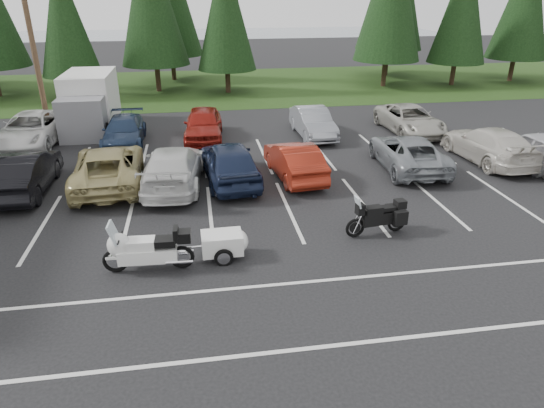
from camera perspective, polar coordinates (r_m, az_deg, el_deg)
The scene contains 25 objects.
ground at distance 15.84m, azimuth 0.88°, elevation -2.30°, with size 120.00×120.00×0.00m, color black.
grass_strip at distance 38.68m, azimuth -5.44°, elevation 13.64°, with size 80.00×16.00×0.01m, color #1F3711.
lake_water at distance 69.61m, azimuth -3.94°, elevation 18.40°, with size 70.00×50.00×0.02m, color gray.
utility_pole at distance 27.11m, azimuth -26.40°, elevation 16.87°, with size 1.60×0.26×9.00m.
box_truck at distance 27.59m, azimuth -20.84°, elevation 10.95°, with size 2.40×5.60×2.90m, color silver, non-canonical shape.
stall_markings at distance 17.62m, azimuth -0.24°, elevation 0.59°, with size 32.00×16.00×0.01m, color silver.
conifer_3 at distance 36.28m, azimuth -23.30°, elevation 19.61°, with size 3.87×3.87×9.02m.
conifer_5 at distance 35.66m, azimuth -5.52°, elevation 21.85°, with size 4.14×4.14×9.63m.
conifer_7 at distance 40.97m, azimuth 21.57°, elevation 20.97°, with size 4.27×4.27×9.94m.
car_near_1 at distance 20.20m, azimuth -27.16°, elevation 3.34°, with size 1.65×4.72×1.56m, color black.
car_near_2 at distance 19.65m, azimuth -18.70°, elevation 4.19°, with size 2.51×5.45×1.51m, color tan.
car_near_3 at distance 18.94m, azimuth -11.57°, elevation 4.29°, with size 2.15×5.28×1.53m, color silver.
car_near_4 at distance 19.04m, azimuth -5.08°, elevation 4.98°, with size 1.94×4.82×1.64m, color #18213C.
car_near_5 at distance 19.47m, azimuth 2.63°, elevation 5.15°, with size 1.51×4.32×1.42m, color maroon.
car_near_6 at distance 21.26m, azimuth 15.71°, elevation 5.89°, with size 2.33×5.05×1.40m, color gray.
car_near_7 at distance 23.32m, azimuth 24.12°, elevation 6.39°, with size 2.11×5.19×1.50m, color beige.
car_near_8 at distance 23.56m, azimuth 28.81°, elevation 5.69°, with size 1.80×4.48×1.53m, color silver.
car_far_0 at distance 26.33m, azimuth -26.46°, elevation 7.85°, with size 2.52×5.46×1.52m, color white.
car_far_1 at distance 24.72m, azimuth -17.01°, elevation 8.18°, with size 1.86×4.58×1.33m, color #1A2943.
car_far_2 at distance 24.79m, azimuth -8.07°, elevation 9.31°, with size 1.83×4.55×1.55m, color maroon.
car_far_3 at distance 25.14m, azimuth 4.84°, elevation 9.54°, with size 1.52×4.36×1.44m, color gray.
car_far_4 at distance 26.77m, azimuth 15.90°, elevation 9.55°, with size 2.29×4.97×1.38m, color #A7A399.
touring_motorcycle at distance 13.40m, azimuth -14.46°, elevation -4.79°, with size 2.70×0.83×1.49m, color silver, non-canonical shape.
cargo_trailer at distance 13.82m, azimuth -5.89°, elevation -4.86°, with size 1.66×0.94×0.77m, color white, non-canonical shape.
adventure_motorcycle at distance 15.22m, azimuth 12.27°, elevation -1.16°, with size 2.26×0.79×1.38m, color black, non-canonical shape.
Camera 1 is at (-2.49, -13.94, 7.09)m, focal length 32.00 mm.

